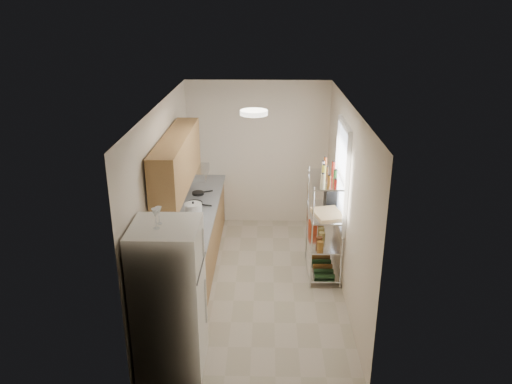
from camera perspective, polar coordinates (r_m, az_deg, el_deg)
room at (r=6.82m, az=-0.16°, el=-0.89°), size 2.52×4.42×2.62m
counter_run at (r=7.64m, az=-7.00°, el=-5.50°), size 0.63×3.51×0.90m
upper_cabinets at (r=6.85m, az=-9.01°, el=3.47°), size 0.33×2.20×0.72m
range_hood at (r=7.72m, az=-7.43°, el=2.29°), size 0.50×0.60×0.12m
window at (r=7.14m, az=9.80°, el=1.94°), size 0.06×1.00×1.46m
bakers_rack at (r=7.21m, az=7.91°, el=-1.49°), size 0.45×0.90×1.73m
ceiling_dome at (r=6.16m, az=-0.25°, el=9.08°), size 0.34×0.34×0.05m
refrigerator at (r=5.55m, az=-9.86°, el=-11.87°), size 0.71×0.71×1.71m
wine_glass_a at (r=5.16m, az=-11.04°, el=-2.65°), size 0.07×0.07×0.19m
wine_glass_b at (r=5.05m, az=-11.38°, el=-3.00°), size 0.08×0.08×0.21m
rice_cooker at (r=7.30m, az=-7.18°, el=-2.08°), size 0.26×0.26×0.21m
frying_pan_large at (r=7.75m, az=-7.05°, el=-1.33°), size 0.32×0.32×0.04m
frying_pan_small at (r=8.16m, az=-6.64°, el=-0.13°), size 0.26×0.26×0.04m
cutting_board at (r=7.14m, az=8.25°, el=-2.46°), size 0.49×0.57×0.03m
espresso_machine at (r=7.52m, az=8.51°, el=-0.22°), size 0.18×0.25×0.28m
storage_bag at (r=7.63m, az=6.50°, el=-3.92°), size 0.12×0.16×0.17m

